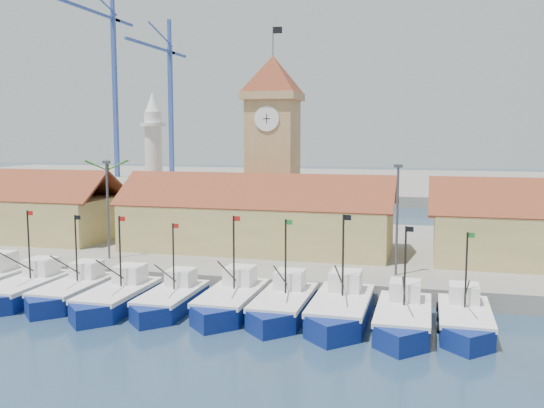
# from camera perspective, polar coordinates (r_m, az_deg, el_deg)

# --- Properties ---
(ground) EXTENTS (400.00, 400.00, 0.00)m
(ground) POSITION_cam_1_polar(r_m,az_deg,el_deg) (42.85, -8.85, -11.06)
(ground) COLOR #1C374A
(ground) RESTS_ON ground
(quay) EXTENTS (140.00, 32.00, 1.50)m
(quay) POSITION_cam_1_polar(r_m,az_deg,el_deg) (64.71, -0.36, -4.24)
(quay) COLOR gray
(quay) RESTS_ON ground
(terminal) EXTENTS (240.00, 80.00, 2.00)m
(terminal) POSITION_cam_1_polar(r_m,az_deg,el_deg) (148.77, 8.25, 1.97)
(terminal) COLOR gray
(terminal) RESTS_ON ground
(boat_2) EXTENTS (3.57, 9.78, 7.40)m
(boat_2) POSITION_cam_1_polar(r_m,az_deg,el_deg) (51.44, -22.35, -7.59)
(boat_2) COLOR navy
(boat_2) RESTS_ON ground
(boat_3) EXTENTS (3.43, 9.40, 7.11)m
(boat_3) POSITION_cam_1_polar(r_m,az_deg,el_deg) (49.57, -18.36, -7.99)
(boat_3) COLOR navy
(boat_3) RESTS_ON ground
(boat_4) EXTENTS (3.51, 9.62, 7.28)m
(boat_4) POSITION_cam_1_polar(r_m,az_deg,el_deg) (46.82, -14.51, -8.71)
(boat_4) COLOR navy
(boat_4) RESTS_ON ground
(boat_5) EXTENTS (3.27, 8.95, 6.77)m
(boat_5) POSITION_cam_1_polar(r_m,az_deg,el_deg) (45.65, -9.61, -9.05)
(boat_5) COLOR navy
(boat_5) RESTS_ON ground
(boat_6) EXTENTS (3.58, 9.81, 7.42)m
(boat_6) POSITION_cam_1_polar(r_m,az_deg,el_deg) (44.66, -3.95, -9.24)
(boat_6) COLOR navy
(boat_6) RESTS_ON ground
(boat_7) EXTENTS (3.53, 9.66, 7.31)m
(boat_7) POSITION_cam_1_polar(r_m,az_deg,el_deg) (43.51, 1.00, -9.67)
(boat_7) COLOR navy
(boat_7) RESTS_ON ground
(boat_8) EXTENTS (3.78, 10.37, 7.84)m
(boat_8) POSITION_cam_1_polar(r_m,az_deg,el_deg) (42.57, 6.45, -10.00)
(boat_8) COLOR navy
(boat_8) RESTS_ON ground
(boat_9) EXTENTS (3.52, 9.66, 7.31)m
(boat_9) POSITION_cam_1_polar(r_m,az_deg,el_deg) (41.40, 12.24, -10.68)
(boat_9) COLOR navy
(boat_9) RESTS_ON ground
(boat_10) EXTENTS (3.34, 9.15, 6.92)m
(boat_10) POSITION_cam_1_polar(r_m,az_deg,el_deg) (42.23, 17.71, -10.56)
(boat_10) COLOR navy
(boat_10) RESTS_ON ground
(hall_center) EXTENTS (27.04, 10.13, 7.61)m
(hall_center) POSITION_cam_1_polar(r_m,az_deg,el_deg) (60.36, -1.34, -1.92)
(hall_center) COLOR tan
(hall_center) RESTS_ON quay
(clock_tower) EXTENTS (5.80, 5.80, 22.70)m
(clock_tower) POSITION_cam_1_polar(r_m,az_deg,el_deg) (65.48, 0.09, 5.76)
(clock_tower) COLOR tan
(clock_tower) RESTS_ON quay
(minaret) EXTENTS (3.00, 3.00, 16.30)m
(minaret) POSITION_cam_1_polar(r_m,az_deg,el_deg) (72.62, -11.07, 3.97)
(minaret) COLOR silver
(minaret) RESTS_ON quay
(palm_tree) EXTENTS (5.60, 5.03, 8.39)m
(palm_tree) POSITION_cam_1_polar(r_m,az_deg,el_deg) (73.42, -15.20, 1.16)
(palm_tree) COLOR brown
(palm_tree) RESTS_ON quay
(lamp_posts) EXTENTS (80.70, 0.25, 9.03)m
(lamp_posts) POSITION_cam_1_polar(r_m,az_deg,el_deg) (52.29, -3.24, -0.50)
(lamp_posts) COLOR #3F3F44
(lamp_posts) RESTS_ON quay
(crane_blue_far) EXTENTS (1.00, 37.55, 47.32)m
(crane_blue_far) POSITION_cam_1_polar(r_m,az_deg,el_deg) (158.41, -14.97, 12.11)
(crane_blue_far) COLOR #334C9C
(crane_blue_far) RESTS_ON terminal
(crane_blue_near) EXTENTS (1.00, 33.10, 39.60)m
(crane_blue_near) POSITION_cam_1_polar(r_m,az_deg,el_deg) (158.17, -9.77, 10.56)
(crane_blue_near) COLOR #334C9C
(crane_blue_near) RESTS_ON terminal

